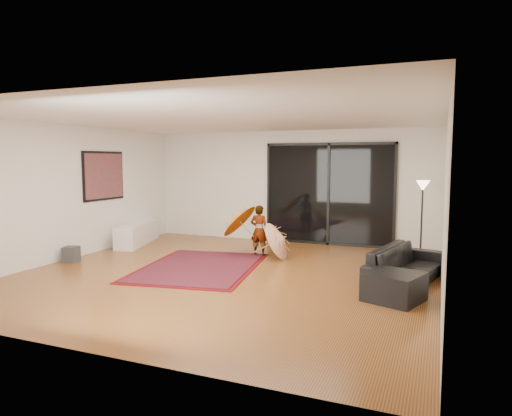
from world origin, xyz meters
The scene contains 17 objects.
floor centered at (0.00, 0.00, 0.00)m, with size 7.00×7.00×0.00m, color brown.
ceiling centered at (0.00, 0.00, 2.70)m, with size 7.00×7.00×0.00m, color white.
wall_back centered at (0.00, 3.50, 1.35)m, with size 7.00×7.00×0.00m, color silver.
wall_front centered at (0.00, -3.50, 1.35)m, with size 7.00×7.00×0.00m, color silver.
wall_left centered at (-3.50, 0.00, 1.35)m, with size 7.00×7.00×0.00m, color silver.
wall_right centered at (3.50, 0.00, 1.35)m, with size 7.00×7.00×0.00m, color silver.
sliding_door centered at (1.00, 3.47, 1.20)m, with size 3.06×0.07×2.40m.
painting centered at (-3.46, 1.00, 1.65)m, with size 0.04×1.28×1.08m.
media_console centered at (-3.25, 1.85, 0.25)m, with size 0.46×1.83×0.51m, color white.
speaker centered at (-3.25, -0.27, 0.15)m, with size 0.27×0.27×0.30m, color #424244.
persian_rug centered at (-0.68, 0.27, 0.01)m, with size 2.48×3.15×0.02m.
sofa centered at (2.95, 0.63, 0.29)m, with size 1.98×0.78×0.58m, color black.
ottoman centered at (2.88, -0.46, 0.20)m, with size 0.71×0.71×0.41m, color black.
floor_lamp centered at (3.10, 2.71, 1.25)m, with size 0.27×0.27×1.59m.
child centered at (-0.05, 1.69, 0.53)m, with size 0.39×0.26×1.07m, color #999999.
parasol_orange centered at (-0.60, 1.64, 0.73)m, with size 0.73×0.88×0.90m.
parasol_white centered at (0.55, 1.54, 0.50)m, with size 0.55×0.81×0.91m.
Camera 1 is at (3.44, -7.06, 1.99)m, focal length 32.00 mm.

